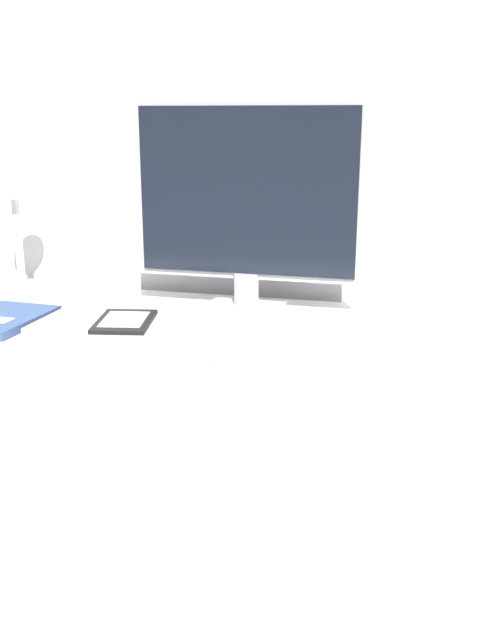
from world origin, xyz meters
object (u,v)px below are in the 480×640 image
monitor (247,202)px  pen (227,355)px  laptop (116,326)px  ereader (124,321)px  notebook (0,319)px  keyboard (389,368)px  desk_lamp (18,229)px

monitor → pen: (0.05, -0.36, -0.25)m
laptop → monitor: bearing=46.6°
ereader → notebook: size_ratio=0.79×
keyboard → desk_lamp: 1.06m
laptop → pen: (0.28, -0.12, -0.00)m
monitor → desk_lamp: monitor is taller
monitor → laptop: monitor is taller
laptop → ereader: ereader is taller
ereader → desk_lamp: bearing=146.3°
monitor → keyboard: (0.36, -0.37, -0.25)m
notebook → monitor: bearing=27.8°
laptop → pen: laptop is taller
laptop → pen: size_ratio=2.54×
keyboard → laptop: (-0.59, 0.12, 0.00)m
monitor → notebook: size_ratio=2.27×
ereader → monitor: bearing=50.9°
laptop → desk_lamp: (-0.39, 0.27, 0.16)m
keyboard → ereader: bearing=168.9°
desk_lamp → notebook: (0.11, -0.29, -0.16)m
pen → keyboard: bearing=-0.6°
laptop → ereader: (0.03, -0.01, 0.01)m
keyboard → notebook: notebook is taller
ereader → pen: bearing=-22.7°
desk_lamp → pen: bearing=-29.7°
ereader → pen: ereader is taller
keyboard → ereader: ereader is taller
keyboard → pen: 0.31m
monitor → keyboard: 0.57m
keyboard → desk_lamp: bearing=158.5°
notebook → pen: (0.56, -0.10, -0.01)m
keyboard → laptop: laptop is taller
keyboard → laptop: size_ratio=0.92×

